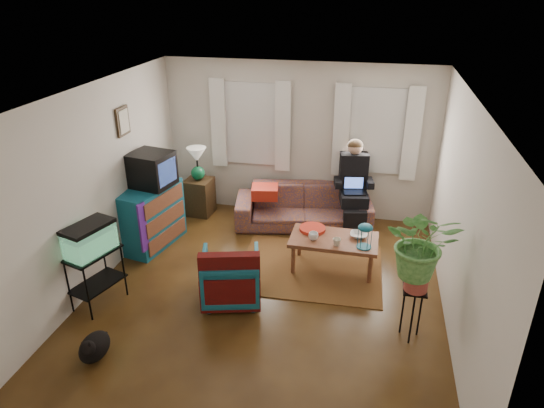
% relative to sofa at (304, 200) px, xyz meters
% --- Properties ---
extents(floor, '(4.50, 5.00, 0.01)m').
position_rel_sofa_xyz_m(floor, '(-0.18, -2.05, -0.43)').
color(floor, '#4F2B14').
rests_on(floor, ground).
extents(ceiling, '(4.50, 5.00, 0.01)m').
position_rel_sofa_xyz_m(ceiling, '(-0.18, -2.05, 2.17)').
color(ceiling, white).
rests_on(ceiling, wall_back).
extents(wall_back, '(4.50, 0.01, 2.60)m').
position_rel_sofa_xyz_m(wall_back, '(-0.18, 0.45, 0.87)').
color(wall_back, silver).
rests_on(wall_back, floor).
extents(wall_front, '(4.50, 0.01, 2.60)m').
position_rel_sofa_xyz_m(wall_front, '(-0.18, -4.55, 0.87)').
color(wall_front, silver).
rests_on(wall_front, floor).
extents(wall_left, '(0.01, 5.00, 2.60)m').
position_rel_sofa_xyz_m(wall_left, '(-2.43, -2.05, 0.87)').
color(wall_left, silver).
rests_on(wall_left, floor).
extents(wall_right, '(0.01, 5.00, 2.60)m').
position_rel_sofa_xyz_m(wall_right, '(2.07, -2.05, 0.87)').
color(wall_right, silver).
rests_on(wall_right, floor).
extents(window_left, '(1.08, 0.04, 1.38)m').
position_rel_sofa_xyz_m(window_left, '(-0.98, 0.43, 1.12)').
color(window_left, white).
rests_on(window_left, wall_back).
extents(window_right, '(1.08, 0.04, 1.38)m').
position_rel_sofa_xyz_m(window_right, '(1.07, 0.43, 1.12)').
color(window_right, white).
rests_on(window_right, wall_back).
extents(curtains_left, '(1.36, 0.06, 1.50)m').
position_rel_sofa_xyz_m(curtains_left, '(-0.98, 0.35, 1.12)').
color(curtains_left, white).
rests_on(curtains_left, wall_back).
extents(curtains_right, '(1.36, 0.06, 1.50)m').
position_rel_sofa_xyz_m(curtains_right, '(1.07, 0.35, 1.12)').
color(curtains_right, white).
rests_on(curtains_right, wall_back).
extents(picture_frame, '(0.04, 0.32, 0.40)m').
position_rel_sofa_xyz_m(picture_frame, '(-2.39, -1.20, 1.52)').
color(picture_frame, '#3D2616').
rests_on(picture_frame, wall_left).
extents(area_rug, '(2.04, 1.65, 0.01)m').
position_rel_sofa_xyz_m(area_rug, '(0.32, -1.36, -0.43)').
color(area_rug, maroon).
rests_on(area_rug, floor).
extents(sofa, '(2.34, 1.26, 0.87)m').
position_rel_sofa_xyz_m(sofa, '(0.00, 0.00, 0.00)').
color(sofa, brown).
rests_on(sofa, floor).
extents(seated_person, '(0.67, 0.77, 1.32)m').
position_rel_sofa_xyz_m(seated_person, '(0.79, 0.14, 0.23)').
color(seated_person, black).
rests_on(seated_person, sofa).
extents(side_table, '(0.47, 0.47, 0.63)m').
position_rel_sofa_xyz_m(side_table, '(-1.83, 0.03, -0.12)').
color(side_table, '#3E2A17').
rests_on(side_table, floor).
extents(table_lamp, '(0.35, 0.35, 0.58)m').
position_rel_sofa_xyz_m(table_lamp, '(-1.83, 0.03, 0.47)').
color(table_lamp, white).
rests_on(table_lamp, side_table).
extents(dresser, '(0.73, 1.14, 0.95)m').
position_rel_sofa_xyz_m(dresser, '(-2.17, -1.16, 0.04)').
color(dresser, '#136D72').
rests_on(dresser, floor).
extents(crt_tv, '(0.67, 0.63, 0.51)m').
position_rel_sofa_xyz_m(crt_tv, '(-2.13, -1.06, 0.77)').
color(crt_tv, black).
rests_on(crt_tv, dresser).
extents(aquarium_stand, '(0.55, 0.74, 0.74)m').
position_rel_sofa_xyz_m(aquarium_stand, '(-2.18, -2.72, -0.06)').
color(aquarium_stand, black).
rests_on(aquarium_stand, floor).
extents(aquarium, '(0.50, 0.68, 0.39)m').
position_rel_sofa_xyz_m(aquarium, '(-2.18, -2.72, 0.50)').
color(aquarium, '#7FD899').
rests_on(aquarium, aquarium_stand).
extents(black_cat, '(0.38, 0.49, 0.37)m').
position_rel_sofa_xyz_m(black_cat, '(-1.71, -3.63, -0.25)').
color(black_cat, black).
rests_on(black_cat, floor).
extents(armchair, '(0.86, 0.82, 0.73)m').
position_rel_sofa_xyz_m(armchair, '(-0.58, -2.28, -0.07)').
color(armchair, '#12516E').
rests_on(armchair, floor).
extents(serape_throw, '(0.75, 0.35, 0.60)m').
position_rel_sofa_xyz_m(serape_throw, '(-0.51, -2.55, 0.08)').
color(serape_throw, '#9E0A0A').
rests_on(serape_throw, armchair).
extents(coffee_table, '(1.21, 0.68, 0.50)m').
position_rel_sofa_xyz_m(coffee_table, '(0.62, -1.30, -0.18)').
color(coffee_table, brown).
rests_on(coffee_table, floor).
extents(cup_a, '(0.14, 0.14, 0.11)m').
position_rel_sofa_xyz_m(cup_a, '(0.35, -1.40, 0.12)').
color(cup_a, white).
rests_on(cup_a, coffee_table).
extents(cup_b, '(0.11, 0.11, 0.10)m').
position_rel_sofa_xyz_m(cup_b, '(0.67, -1.49, 0.11)').
color(cup_b, beige).
rests_on(cup_b, coffee_table).
extents(bowl, '(0.24, 0.24, 0.06)m').
position_rel_sofa_xyz_m(bowl, '(0.95, -1.19, 0.09)').
color(bowl, white).
rests_on(bowl, coffee_table).
extents(snack_tray, '(0.38, 0.38, 0.04)m').
position_rel_sofa_xyz_m(snack_tray, '(0.30, -1.13, 0.09)').
color(snack_tray, '#B21414').
rests_on(snack_tray, coffee_table).
extents(birdcage, '(0.20, 0.20, 0.35)m').
position_rel_sofa_xyz_m(birdcage, '(1.04, -1.47, 0.24)').
color(birdcage, '#115B6B').
rests_on(birdcage, coffee_table).
extents(plant_stand, '(0.28, 0.28, 0.66)m').
position_rel_sofa_xyz_m(plant_stand, '(1.62, -2.56, -0.11)').
color(plant_stand, black).
rests_on(plant_stand, floor).
extents(potted_plant, '(0.76, 0.66, 0.83)m').
position_rel_sofa_xyz_m(potted_plant, '(1.62, -2.56, 0.67)').
color(potted_plant, '#599947').
rests_on(potted_plant, plant_stand).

